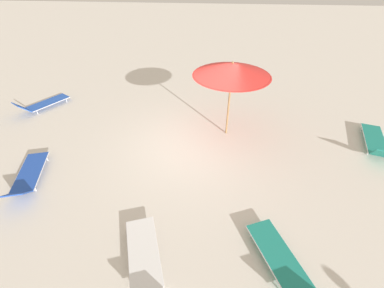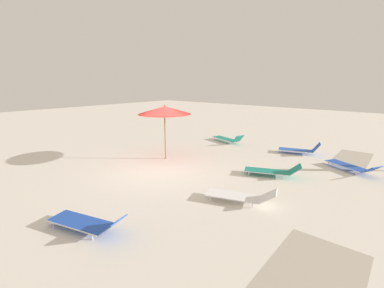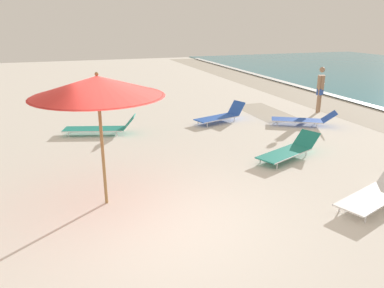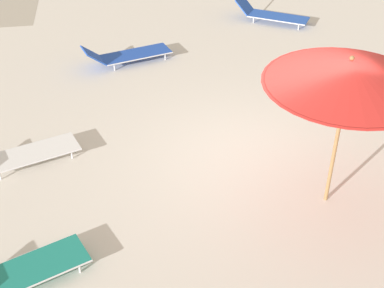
% 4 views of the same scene
% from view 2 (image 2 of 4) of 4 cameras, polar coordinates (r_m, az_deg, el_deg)
% --- Properties ---
extents(ground_plane, '(60.00, 60.00, 0.16)m').
position_cam_2_polar(ground_plane, '(11.18, -6.77, -5.57)').
color(ground_plane, silver).
extents(beach_umbrella, '(2.43, 2.43, 2.57)m').
position_cam_2_polar(beach_umbrella, '(11.91, -6.12, 7.46)').
color(beach_umbrella, '#9E7547').
rests_on(beach_umbrella, ground_plane).
extents(sun_lounger_under_umbrella, '(1.17, 2.18, 0.53)m').
position_cam_2_polar(sun_lounger_under_umbrella, '(7.08, -22.34, -15.83)').
color(sun_lounger_under_umbrella, blue).
rests_on(sun_lounger_under_umbrella, ground_plane).
extents(sun_lounger_beside_umbrella, '(1.18, 2.02, 0.63)m').
position_cam_2_polar(sun_lounger_beside_umbrella, '(14.20, 22.85, -1.13)').
color(sun_lounger_beside_umbrella, blue).
rests_on(sun_lounger_beside_umbrella, ground_plane).
extents(sun_lounger_near_water_left, '(1.37, 2.15, 0.54)m').
position_cam_2_polar(sun_lounger_near_water_left, '(10.52, 17.42, -5.68)').
color(sun_lounger_near_water_left, '#1E8475').
rests_on(sun_lounger_near_water_left, ground_plane).
extents(sun_lounger_near_water_right, '(1.22, 2.33, 0.61)m').
position_cam_2_polar(sun_lounger_near_water_right, '(15.74, 7.96, 1.15)').
color(sun_lounger_near_water_right, '#1E8475').
rests_on(sun_lounger_near_water_right, ground_plane).
extents(sun_lounger_mid_beach_solo, '(1.27, 2.18, 0.50)m').
position_cam_2_polar(sun_lounger_mid_beach_solo, '(8.09, 10.68, -11.23)').
color(sun_lounger_mid_beach_solo, white).
rests_on(sun_lounger_mid_beach_solo, ground_plane).
extents(sun_lounger_mid_beach_pair_a, '(1.57, 2.14, 0.52)m').
position_cam_2_polar(sun_lounger_mid_beach_pair_a, '(12.43, 31.92, -4.22)').
color(sun_lounger_mid_beach_pair_a, blue).
rests_on(sun_lounger_mid_beach_pair_a, ground_plane).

